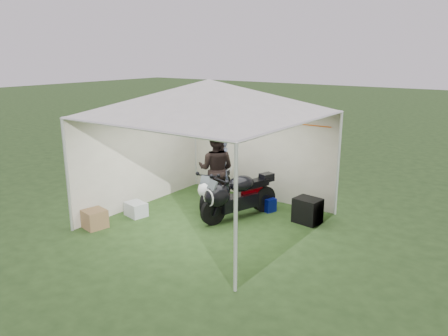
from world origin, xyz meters
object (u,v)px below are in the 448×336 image
(motorcycle_black, at_px, (236,195))
(crate_0, at_px, (136,209))
(person_dark_jacket, at_px, (216,169))
(person_blue_jacket, at_px, (220,169))
(motorcycle_white, at_px, (214,186))
(crate_1, at_px, (95,219))
(paddock_stand, at_px, (267,204))
(canopy_tent, at_px, (210,101))
(equipment_box, at_px, (307,210))

(motorcycle_black, distance_m, crate_0, 2.24)
(person_dark_jacket, relative_size, person_blue_jacket, 1.06)
(motorcycle_white, xyz_separation_m, crate_1, (-1.24, -2.47, -0.30))
(motorcycle_white, bearing_deg, paddock_stand, 7.55)
(person_blue_jacket, bearing_deg, motorcycle_white, 2.12)
(canopy_tent, relative_size, motorcycle_white, 3.22)
(motorcycle_black, distance_m, person_blue_jacket, 1.11)
(motorcycle_black, relative_size, paddock_stand, 4.65)
(equipment_box, bearing_deg, motorcycle_white, -171.23)
(canopy_tent, relative_size, crate_0, 12.33)
(crate_0, distance_m, crate_1, 0.99)
(motorcycle_black, xyz_separation_m, person_dark_jacket, (-0.83, 0.42, 0.35))
(canopy_tent, relative_size, person_blue_jacket, 3.37)
(motorcycle_white, distance_m, equipment_box, 2.24)
(motorcycle_black, height_order, equipment_box, motorcycle_black)
(paddock_stand, height_order, equipment_box, equipment_box)
(equipment_box, bearing_deg, person_dark_jacket, -172.59)
(canopy_tent, xyz_separation_m, equipment_box, (1.70, 1.15, -2.31))
(canopy_tent, bearing_deg, person_blue_jacket, 116.13)
(motorcycle_black, bearing_deg, motorcycle_white, 174.93)
(paddock_stand, xyz_separation_m, person_dark_jacket, (-1.12, -0.43, 0.74))
(person_dark_jacket, xyz_separation_m, crate_0, (-1.06, -1.55, -0.74))
(person_dark_jacket, relative_size, equipment_box, 3.34)
(canopy_tent, xyz_separation_m, person_dark_jacket, (-0.50, 0.86, -1.68))
(motorcycle_white, bearing_deg, crate_0, -140.67)
(motorcycle_black, xyz_separation_m, person_blue_jacket, (-0.86, 0.63, 0.30))
(motorcycle_white, height_order, person_dark_jacket, person_dark_jacket)
(motorcycle_black, relative_size, person_blue_jacket, 1.14)
(crate_0, xyz_separation_m, crate_1, (-0.19, -0.97, 0.04))
(equipment_box, xyz_separation_m, crate_1, (-3.45, -2.81, -0.08))
(motorcycle_white, relative_size, person_dark_jacket, 0.99)
(person_dark_jacket, distance_m, equipment_box, 2.30)
(canopy_tent, xyz_separation_m, crate_1, (-1.75, -1.66, -2.39))
(paddock_stand, bearing_deg, person_dark_jacket, -159.02)
(person_blue_jacket, height_order, crate_1, person_blue_jacket)
(person_dark_jacket, bearing_deg, paddock_stand, -178.52)
(canopy_tent, height_order, motorcycle_black, canopy_tent)
(crate_1, bearing_deg, crate_0, 78.71)
(motorcycle_white, xyz_separation_m, motorcycle_black, (0.84, -0.37, 0.05))
(person_dark_jacket, bearing_deg, canopy_tent, 100.38)
(canopy_tent, bearing_deg, paddock_stand, 64.30)
(motorcycle_black, relative_size, equipment_box, 3.58)
(person_blue_jacket, bearing_deg, crate_0, -32.61)
(crate_1, bearing_deg, equipment_box, 39.12)
(person_blue_jacket, bearing_deg, crate_1, -26.46)
(motorcycle_white, distance_m, person_blue_jacket, 0.44)
(crate_1, bearing_deg, person_dark_jacket, 63.56)
(crate_0, height_order, crate_1, crate_1)
(equipment_box, distance_m, crate_0, 3.74)
(motorcycle_white, distance_m, crate_0, 1.86)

